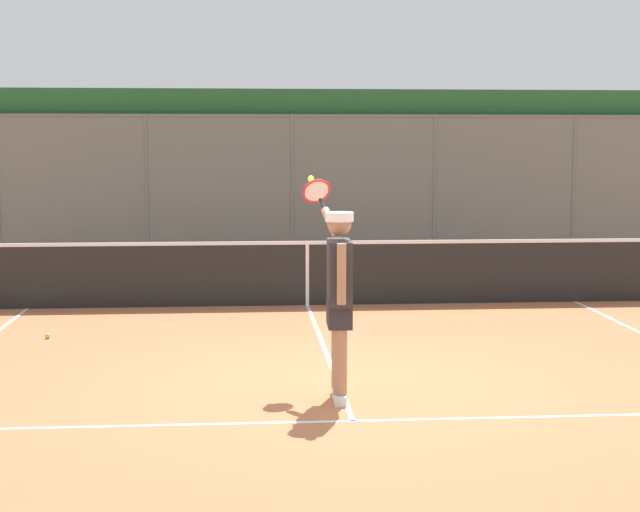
{
  "coord_description": "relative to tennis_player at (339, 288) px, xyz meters",
  "views": [
    {
      "loc": [
        0.93,
        9.36,
        2.4
      ],
      "look_at": [
        0.02,
        -2.21,
        1.05
      ],
      "focal_mm": 54.57,
      "sensor_mm": 36.0,
      "label": 1
    }
  ],
  "objects": [
    {
      "name": "tennis_ball_mid_court",
      "position": [
        3.31,
        -3.13,
        -1.02
      ],
      "size": [
        0.07,
        0.07,
        0.07
      ],
      "primitive_type": "sphere",
      "color": "#C1D138",
      "rests_on": "ground"
    },
    {
      "name": "fence_backdrop",
      "position": [
        -0.06,
        -10.4,
        0.65
      ],
      "size": [
        19.58,
        1.37,
        3.44
      ],
      "color": "slate",
      "rests_on": "ground"
    },
    {
      "name": "tennis_player",
      "position": [
        0.0,
        0.0,
        0.0
      ],
      "size": [
        0.44,
        1.46,
        2.07
      ],
      "rotation": [
        0.0,
        0.0,
        -1.6
      ],
      "color": "silver",
      "rests_on": "ground"
    },
    {
      "name": "ground_plane",
      "position": [
        -0.06,
        -0.47,
        -1.06
      ],
      "size": [
        60.0,
        60.0,
        0.0
      ],
      "primitive_type": "plane",
      "color": "#B76B42"
    },
    {
      "name": "tennis_net",
      "position": [
        -0.06,
        -5.38,
        -0.56
      ],
      "size": [
        10.58,
        0.09,
        1.07
      ],
      "color": "#2D2D2D",
      "rests_on": "ground"
    },
    {
      "name": "court_line_markings",
      "position": [
        -0.06,
        0.96,
        -1.05
      ],
      "size": [
        8.24,
        11.14,
        0.01
      ],
      "color": "white",
      "rests_on": "ground"
    }
  ]
}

